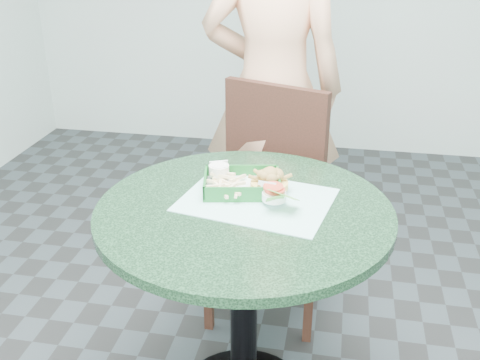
% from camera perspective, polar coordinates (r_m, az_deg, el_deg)
% --- Properties ---
extents(cafe_table, '(0.88, 0.88, 0.75)m').
position_cam_1_polar(cafe_table, '(1.75, 0.40, -8.27)').
color(cafe_table, black).
rests_on(cafe_table, floor).
extents(dining_chair, '(0.47, 0.47, 0.93)m').
position_cam_1_polar(dining_chair, '(2.34, 3.08, -0.54)').
color(dining_chair, '#502F20').
rests_on(dining_chair, floor).
extents(diner_person, '(0.73, 0.50, 1.96)m').
position_cam_1_polar(diner_person, '(2.47, 3.39, 11.87)').
color(diner_person, '#ECAC82').
rests_on(diner_person, floor).
extents(placemat, '(0.49, 0.41, 0.00)m').
position_cam_1_polar(placemat, '(1.70, 1.69, -2.61)').
color(placemat, '#A0E4DA').
rests_on(placemat, cafe_table).
extents(food_basket, '(0.23, 0.17, 0.05)m').
position_cam_1_polar(food_basket, '(1.75, 0.20, -1.21)').
color(food_basket, '#146123').
rests_on(food_basket, placemat).
extents(crab_sandwich, '(0.12, 0.12, 0.07)m').
position_cam_1_polar(crab_sandwich, '(1.72, 2.90, -0.61)').
color(crab_sandwich, gold).
rests_on(crab_sandwich, food_basket).
extents(fries_pile, '(0.13, 0.13, 0.04)m').
position_cam_1_polar(fries_pile, '(1.74, -1.37, -0.66)').
color(fries_pile, '#FDE3AA').
rests_on(fries_pile, food_basket).
extents(sauce_ramekin, '(0.06, 0.06, 0.04)m').
position_cam_1_polar(sauce_ramekin, '(1.79, -1.81, 0.65)').
color(sauce_ramekin, white).
rests_on(sauce_ramekin, food_basket).
extents(garnish_cup, '(0.11, 0.10, 0.04)m').
position_cam_1_polar(garnish_cup, '(1.64, 3.04, -2.31)').
color(garnish_cup, white).
rests_on(garnish_cup, food_basket).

